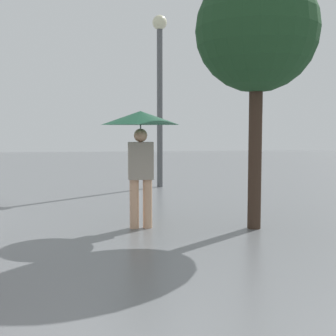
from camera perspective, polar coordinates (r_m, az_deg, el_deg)
pedestrian at (r=7.29m, az=-3.36°, el=4.57°), size 1.22×1.22×1.84m
tree at (r=7.52m, az=10.79°, el=15.97°), size 1.88×1.88×4.00m
street_lamp at (r=12.61m, az=-1.01°, el=11.01°), size 0.38×0.38×4.53m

